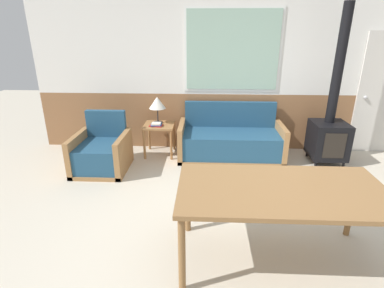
{
  "coord_description": "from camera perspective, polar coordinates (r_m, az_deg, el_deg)",
  "views": [
    {
      "loc": [
        -0.63,
        -2.6,
        2.04
      ],
      "look_at": [
        -0.8,
        1.23,
        0.58
      ],
      "focal_mm": 28.0,
      "sensor_mm": 36.0,
      "label": 1
    }
  ],
  "objects": [
    {
      "name": "armchair",
      "position": [
        4.82,
        -16.79,
        -1.75
      ],
      "size": [
        0.78,
        0.82,
        0.86
      ],
      "rotation": [
        0.0,
        0.0,
        0.22
      ],
      "color": "#9E7042",
      "rests_on": "ground_plane"
    },
    {
      "name": "dining_table",
      "position": [
        2.76,
        16.7,
        -9.3
      ],
      "size": [
        1.81,
        0.93,
        0.77
      ],
      "color": "olive",
      "rests_on": "ground_plane"
    },
    {
      "name": "book_stack",
      "position": [
        5.04,
        -6.84,
        3.69
      ],
      "size": [
        0.23,
        0.18,
        0.06
      ],
      "color": "#B22823",
      "rests_on": "side_table"
    },
    {
      "name": "ground_plane",
      "position": [
        3.36,
        13.44,
        -17.16
      ],
      "size": [
        16.0,
        16.0,
        0.0
      ],
      "primitive_type": "plane",
      "color": "beige"
    },
    {
      "name": "wall_back",
      "position": [
        5.31,
        9.55,
        13.33
      ],
      "size": [
        7.2,
        0.09,
        2.7
      ],
      "color": "#8E603D",
      "rests_on": "ground_plane"
    },
    {
      "name": "entry_door",
      "position": [
        6.07,
        32.59,
        7.92
      ],
      "size": [
        0.86,
        0.09,
        2.04
      ],
      "color": "silver",
      "rests_on": "ground_plane"
    },
    {
      "name": "wood_stove",
      "position": [
        5.25,
        24.74,
        2.94
      ],
      "size": [
        0.54,
        0.56,
        2.43
      ],
      "color": "black",
      "rests_on": "ground_plane"
    },
    {
      "name": "side_table",
      "position": [
        5.15,
        -6.26,
        2.7
      ],
      "size": [
        0.51,
        0.51,
        0.54
      ],
      "color": "#9E7042",
      "rests_on": "ground_plane"
    },
    {
      "name": "table_lamp",
      "position": [
        5.13,
        -6.64,
        7.7
      ],
      "size": [
        0.28,
        0.28,
        0.46
      ],
      "color": "#262628",
      "rests_on": "side_table"
    },
    {
      "name": "couch",
      "position": [
        5.11,
        7.32,
        0.43
      ],
      "size": [
        1.73,
        0.79,
        0.89
      ],
      "color": "#9E7042",
      "rests_on": "ground_plane"
    }
  ]
}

